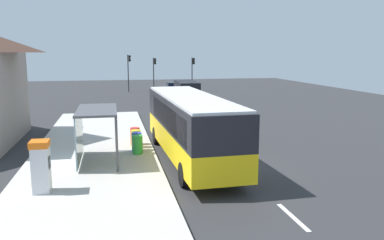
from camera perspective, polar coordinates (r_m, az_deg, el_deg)
name	(u,v)px	position (r m, az deg, el deg)	size (l,w,h in m)	color
ground_plane	(180,118)	(32.05, -1.69, 0.26)	(56.00, 92.00, 0.04)	#2D2D30
sidewalk_platform	(93,160)	(19.87, -14.14, -5.66)	(6.20, 30.00, 0.18)	beige
lane_stripe_seg_0	(293,217)	(13.55, 14.40, -13.44)	(0.16, 2.20, 0.01)	silver
lane_stripe_seg_1	(243,172)	(17.89, 7.39, -7.44)	(0.16, 2.20, 0.01)	silver
lane_stripe_seg_2	(215,146)	(22.51, 3.29, -3.78)	(0.16, 2.20, 0.01)	silver
lane_stripe_seg_3	(196,129)	(27.26, 0.62, -1.37)	(0.16, 2.20, 0.01)	silver
lane_stripe_seg_4	(183,118)	(32.09, -1.25, 0.32)	(0.16, 2.20, 0.01)	silver
lane_stripe_seg_5	(174,109)	(36.96, -2.63, 1.57)	(0.16, 2.20, 0.01)	silver
lane_stripe_seg_6	(167,103)	(41.87, -3.68, 2.53)	(0.16, 2.20, 0.01)	silver
lane_stripe_seg_7	(161,97)	(46.79, -4.52, 3.28)	(0.16, 2.20, 0.01)	silver
bus	(190,124)	(19.16, -0.32, -0.55)	(2.89, 11.09, 3.21)	yellow
white_van	(187,91)	(40.95, -0.78, 4.27)	(2.15, 5.25, 2.30)	black
sedan_near	(174,88)	(50.28, -2.67, 4.65)	(1.95, 4.45, 1.52)	navy
ticket_machine	(41,166)	(15.51, -21.03, -6.24)	(0.66, 0.76, 1.94)	silver
recycling_bin_green	(138,145)	(20.20, -7.89, -3.55)	(0.52, 0.52, 0.95)	green
recycling_bin_blue	(137,142)	(20.88, -8.02, -3.11)	(0.52, 0.52, 0.95)	blue
recycling_bin_yellow	(136,139)	(21.56, -8.13, -2.70)	(0.52, 0.52, 0.95)	yellow
recycling_bin_red	(135,136)	(22.24, -8.24, -2.32)	(0.52, 0.52, 0.95)	red
traffic_light_near_side	(193,69)	(54.15, 0.11, 7.45)	(0.49, 0.28, 4.58)	#2D2D2D
traffic_light_far_side	(129,67)	(53.89, -9.14, 7.56)	(0.49, 0.28, 4.96)	#2D2D2D
traffic_light_median	(154,69)	(54.96, -5.49, 7.41)	(0.49, 0.28, 4.55)	#2D2D2D
bus_shelter	(90,122)	(18.90, -14.50, -0.22)	(1.80, 4.00, 2.50)	#4C4C51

